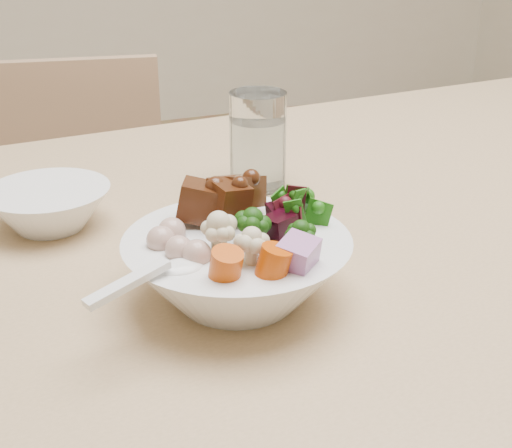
% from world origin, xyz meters
% --- Properties ---
extents(dining_table, '(1.76, 1.07, 0.80)m').
position_xyz_m(dining_table, '(-0.21, -0.17, 0.72)').
color(dining_table, tan).
rests_on(dining_table, ground).
extents(chair_far, '(0.46, 0.46, 0.87)m').
position_xyz_m(chair_far, '(-0.53, 0.46, 0.49)').
color(chair_far, tan).
rests_on(chair_far, ground).
extents(food_bowl, '(0.22, 0.22, 0.12)m').
position_xyz_m(food_bowl, '(-0.46, -0.30, 0.83)').
color(food_bowl, white).
rests_on(food_bowl, dining_table).
extents(soup_spoon, '(0.11, 0.06, 0.02)m').
position_xyz_m(soup_spoon, '(-0.54, -0.34, 0.86)').
color(soup_spoon, white).
rests_on(soup_spoon, food_bowl).
extents(water_glass, '(0.07, 0.07, 0.13)m').
position_xyz_m(water_glass, '(-0.33, -0.04, 0.86)').
color(water_glass, silver).
rests_on(water_glass, dining_table).
extents(side_bowl, '(0.14, 0.14, 0.05)m').
position_xyz_m(side_bowl, '(-0.61, -0.07, 0.82)').
color(side_bowl, white).
rests_on(side_bowl, dining_table).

